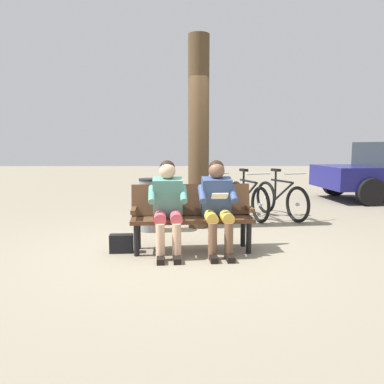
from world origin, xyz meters
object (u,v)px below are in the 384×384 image
(bench, at_px, (192,212))
(bicycle_blue, at_px, (247,199))
(person_reading, at_px, (217,202))
(bicycle_orange, at_px, (207,199))
(bicycle_black, at_px, (281,199))
(person_companion, at_px, (168,203))
(litter_bin, at_px, (150,205))
(tree_trunk, at_px, (199,133))
(handbag, at_px, (121,243))

(bench, height_order, bicycle_blue, bicycle_blue)
(person_reading, height_order, bicycle_orange, person_reading)
(bench, xyz_separation_m, bicycle_black, (-1.74, -2.22, -0.15))
(person_companion, xyz_separation_m, litter_bin, (0.36, -1.28, -0.23))
(tree_trunk, bearing_deg, bicycle_orange, -102.25)
(person_reading, relative_size, tree_trunk, 0.38)
(person_reading, bearing_deg, bicycle_black, -125.11)
(bicycle_black, bearing_deg, litter_bin, -87.09)
(tree_trunk, bearing_deg, handbag, 55.87)
(person_reading, distance_m, handbag, 1.36)
(person_reading, relative_size, person_companion, 1.00)
(person_companion, bearing_deg, bench, -152.98)
(litter_bin, bearing_deg, tree_trunk, -159.52)
(litter_bin, relative_size, bicycle_blue, 0.53)
(bicycle_orange, bearing_deg, bicycle_black, 64.74)
(bench, xyz_separation_m, bicycle_blue, (-1.09, -2.20, -0.15))
(person_companion, xyz_separation_m, handbag, (0.61, -0.04, -0.54))
(litter_bin, height_order, bicycle_blue, bicycle_blue)
(litter_bin, bearing_deg, person_reading, 128.98)
(litter_bin, distance_m, bicycle_blue, 2.08)
(person_reading, relative_size, litter_bin, 1.40)
(bicycle_blue, bearing_deg, handbag, -58.25)
(person_companion, bearing_deg, person_reading, 179.95)
(person_reading, bearing_deg, bicycle_blue, -112.33)
(handbag, relative_size, bicycle_black, 0.19)
(litter_bin, height_order, bicycle_black, bicycle_black)
(tree_trunk, bearing_deg, person_companion, 74.59)
(tree_trunk, distance_m, litter_bin, 1.44)
(handbag, bearing_deg, person_reading, -179.61)
(person_reading, distance_m, bicycle_black, 2.76)
(litter_bin, distance_m, bicycle_orange, 1.53)
(tree_trunk, height_order, litter_bin, tree_trunk)
(bench, xyz_separation_m, bicycle_orange, (-0.32, -2.26, -0.15))
(person_reading, bearing_deg, litter_bin, -55.26)
(tree_trunk, distance_m, bicycle_black, 2.18)
(bench, relative_size, tree_trunk, 0.51)
(bicycle_blue, bearing_deg, litter_bin, -75.65)
(bench, relative_size, bicycle_orange, 1.04)
(handbag, bearing_deg, tree_trunk, -124.13)
(handbag, distance_m, bicycle_orange, 2.72)
(litter_bin, relative_size, bicycle_black, 0.54)
(tree_trunk, bearing_deg, bench, 84.77)
(bicycle_blue, bearing_deg, bench, -44.10)
(bench, bearing_deg, tree_trunk, -99.47)
(person_reading, xyz_separation_m, person_companion, (0.64, 0.05, -0.00))
(bicycle_blue, bearing_deg, person_companion, -48.09)
(bicycle_blue, xyz_separation_m, bicycle_orange, (0.78, -0.06, 0.00))
(bicycle_blue, relative_size, bicycle_orange, 1.03)
(bench, relative_size, bicycle_blue, 1.01)
(person_companion, height_order, bicycle_orange, person_companion)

